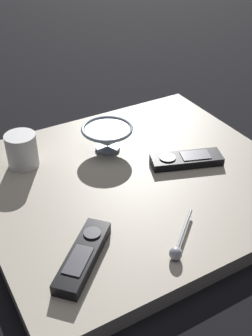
# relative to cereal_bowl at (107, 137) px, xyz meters

# --- Properties ---
(ground_plane) EXTENTS (6.00, 6.00, 0.00)m
(ground_plane) POSITION_rel_cereal_bowl_xyz_m (0.13, 0.00, -0.07)
(ground_plane) COLOR black
(table) EXTENTS (0.61, 0.68, 0.04)m
(table) POSITION_rel_cereal_bowl_xyz_m (0.13, 0.00, -0.05)
(table) COLOR #B7AD99
(table) RESTS_ON ground
(cereal_bowl) EXTENTS (0.13, 0.13, 0.06)m
(cereal_bowl) POSITION_rel_cereal_bowl_xyz_m (0.00, 0.00, 0.00)
(cereal_bowl) COLOR #8C9EAD
(cereal_bowl) RESTS_ON table
(coffee_mug) EXTENTS (0.07, 0.07, 0.08)m
(coffee_mug) POSITION_rel_cereal_bowl_xyz_m (-0.04, -0.20, 0.01)
(coffee_mug) COLOR white
(coffee_mug) RESTS_ON table
(teaspoon) EXTENTS (0.09, 0.11, 0.02)m
(teaspoon) POSITION_rel_cereal_bowl_xyz_m (0.37, -0.05, -0.02)
(teaspoon) COLOR #A3A5B2
(teaspoon) RESTS_ON table
(tv_remote_near) EXTENTS (0.15, 0.16, 0.03)m
(tv_remote_near) POSITION_rel_cereal_bowl_xyz_m (0.31, -0.21, -0.02)
(tv_remote_near) COLOR black
(tv_remote_near) RESTS_ON table
(tv_remote_far) EXTENTS (0.11, 0.18, 0.02)m
(tv_remote_far) POSITION_rel_cereal_bowl_xyz_m (0.15, 0.13, -0.02)
(tv_remote_far) COLOR black
(tv_remote_far) RESTS_ON table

